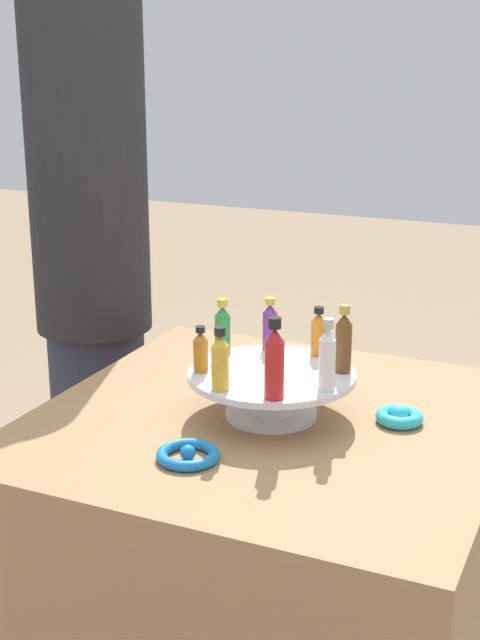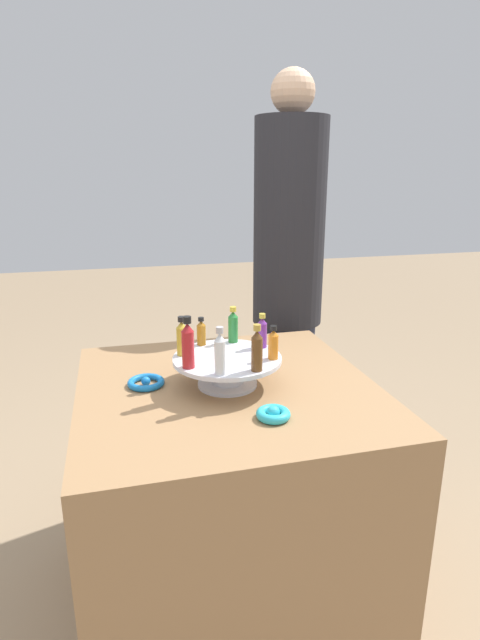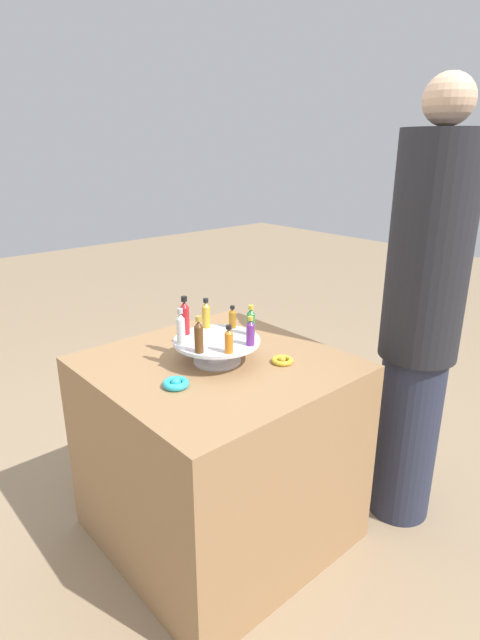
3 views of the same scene
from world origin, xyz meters
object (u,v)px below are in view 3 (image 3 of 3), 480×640
at_px(bottle_green, 251,321).
at_px(bottle_gold, 206,314).
at_px(bottle_purple, 250,332).
at_px(ribbon_bow_gold, 282,360).
at_px(ribbon_bow_teal, 176,383).
at_px(bottle_red, 185,317).
at_px(display_stand, 217,346).
at_px(ribbon_bow_blue, 192,338).
at_px(bottle_orange, 229,340).
at_px(person_figure, 421,319).
at_px(bottle_clear, 181,328).
at_px(bottle_brown, 199,336).
at_px(bottle_amber, 232,318).

relative_size(bottle_green, bottle_gold, 0.98).
relative_size(bottle_purple, ribbon_bow_gold, 1.32).
bearing_deg(ribbon_bow_teal, bottle_purple, 169.20).
xyz_separation_m(bottle_gold, bottle_red, (0.10, 0.00, 0.01)).
relative_size(display_stand, ribbon_bow_blue, 2.92).
relative_size(bottle_green, bottle_red, 0.78).
relative_size(bottle_purple, bottle_green, 0.93).
distance_m(display_stand, bottle_orange, 0.15).
xyz_separation_m(bottle_orange, bottle_red, (0.01, -0.24, 0.02)).
bearing_deg(bottle_red, display_stand, 113.97).
xyz_separation_m(bottle_green, bottle_gold, (0.07, -0.17, 0.00)).
height_order(ribbon_bow_gold, person_figure, person_figure).
height_order(bottle_clear, bottle_green, bottle_clear).
xyz_separation_m(bottle_brown, bottle_orange, (-0.07, 0.07, -0.01)).
bearing_deg(person_figure, ribbon_bow_teal, 10.65).
height_order(display_stand, bottle_purple, bottle_purple).
bearing_deg(person_figure, bottle_red, -4.67).
xyz_separation_m(bottle_red, person_figure, (-0.71, 0.53, -0.04)).
bearing_deg(bottle_orange, bottle_red, -88.53).
relative_size(bottle_orange, ribbon_bow_gold, 1.22).
bearing_deg(bottle_brown, ribbon_bow_blue, -121.87).
height_order(bottle_orange, bottle_purple, bottle_purple).
distance_m(bottle_clear, bottle_orange, 0.18).
bearing_deg(bottle_gold, bottle_amber, 136.47).
bearing_deg(bottle_gold, ribbon_bow_gold, 113.43).
bearing_deg(ribbon_bow_teal, ribbon_bow_gold, 166.21).
distance_m(bottle_gold, ribbon_bow_blue, 0.17).
xyz_separation_m(ribbon_bow_gold, ribbon_bow_blue, (0.11, -0.39, 0.00)).
xyz_separation_m(bottle_clear, ribbon_bow_teal, (0.10, 0.11, -0.13)).
height_order(bottle_red, ribbon_bow_gold, bottle_red).
height_order(bottle_red, ribbon_bow_teal, bottle_red).
distance_m(ribbon_bow_gold, ribbon_bow_blue, 0.41).
bearing_deg(bottle_green, ribbon_bow_gold, 112.64).
height_order(bottle_brown, bottle_red, bottle_red).
relative_size(bottle_purple, ribbon_bow_blue, 0.98).
bearing_deg(display_stand, bottle_clear, -21.03).
xyz_separation_m(bottle_clear, bottle_purple, (-0.17, 0.16, -0.01)).
distance_m(bottle_orange, bottle_purple, 0.10).
height_order(bottle_gold, ribbon_bow_blue, bottle_gold).
height_order(bottle_purple, bottle_red, bottle_red).
bearing_deg(display_stand, ribbon_bow_teal, 16.21).
xyz_separation_m(display_stand, bottle_clear, (0.12, -0.05, 0.09)).
distance_m(bottle_gold, bottle_red, 0.10).
xyz_separation_m(bottle_clear, ribbon_bow_blue, (-0.18, -0.18, -0.14)).
relative_size(bottle_purple, ribbon_bow_teal, 1.20).
height_order(bottle_brown, ribbon_bow_teal, bottle_brown).
relative_size(bottle_clear, bottle_purple, 1.24).
bearing_deg(bottle_red, bottle_brown, 68.97).
bearing_deg(bottle_orange, ribbon_bow_teal, -17.27).
xyz_separation_m(bottle_brown, person_figure, (-0.78, 0.36, -0.03)).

